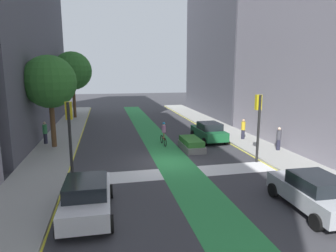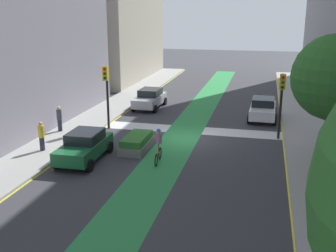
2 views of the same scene
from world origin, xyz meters
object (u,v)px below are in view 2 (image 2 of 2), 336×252
car_white_left_near (263,109)px  car_green_right_far (85,146)px  pedestrian_sidewalk_right_a (59,118)px  median_planter (137,143)px  traffic_signal_near_right (106,85)px  pedestrian_sidewalk_right_b (41,136)px  cyclist_in_lane (158,145)px  street_tree_near (335,78)px  car_silver_right_near (150,98)px  traffic_signal_near_left (282,94)px

car_white_left_near → car_green_right_far: size_ratio=1.00×
pedestrian_sidewalk_right_a → median_planter: size_ratio=0.56×
traffic_signal_near_right → pedestrian_sidewalk_right_b: (1.82, 5.46, -2.01)m
car_white_left_near → cyclist_in_lane: cyclist_in_lane is taller
car_green_right_far → cyclist_in_lane: bearing=-171.7°
cyclist_in_lane → pedestrian_sidewalk_right_b: (6.81, 0.07, 0.03)m
pedestrian_sidewalk_right_b → street_tree_near: street_tree_near is taller
car_white_left_near → pedestrian_sidewalk_right_a: size_ratio=2.55×
car_green_right_far → pedestrian_sidewalk_right_b: bearing=-10.1°
car_white_left_near → street_tree_near: (-3.00, 11.27, 4.16)m
cyclist_in_lane → pedestrian_sidewalk_right_b: size_ratio=1.11×
car_silver_right_near → car_white_left_near: bearing=170.4°
traffic_signal_near_right → car_silver_right_near: (-1.09, -6.63, -2.21)m
cyclist_in_lane → median_planter: cyclist_in_lane is taller
car_silver_right_near → median_planter: 10.52m
car_silver_right_near → median_planter: size_ratio=1.43×
car_silver_right_near → street_tree_near: (-12.15, 12.82, 4.16)m
car_white_left_near → street_tree_near: street_tree_near is taller
traffic_signal_near_right → traffic_signal_near_left: bearing=-178.7°
median_planter → car_green_right_far: bearing=46.1°
traffic_signal_near_right → pedestrian_sidewalk_right_b: size_ratio=2.57×
traffic_signal_near_right → cyclist_in_lane: size_ratio=2.32×
car_white_left_near → cyclist_in_lane: 11.72m
car_silver_right_near → cyclist_in_lane: (-3.89, 12.01, 0.17)m
traffic_signal_near_right → car_silver_right_near: 7.07m
cyclist_in_lane → median_planter: (1.75, -1.72, -0.57)m
cyclist_in_lane → pedestrian_sidewalk_right_b: bearing=0.6°
cyclist_in_lane → pedestrian_sidewalk_right_a: (7.68, -3.69, 0.03)m
car_white_left_near → median_planter: bearing=51.3°
traffic_signal_near_left → cyclist_in_lane: bearing=41.8°
car_white_left_near → pedestrian_sidewalk_right_b: bearing=41.2°
traffic_signal_near_left → pedestrian_sidewalk_right_b: 14.44m
traffic_signal_near_left → pedestrian_sidewalk_right_b: size_ratio=2.47×
traffic_signal_near_left → cyclist_in_lane: (6.32, 5.65, -1.93)m
pedestrian_sidewalk_right_a → car_white_left_near: bearing=-152.3°
car_silver_right_near → pedestrian_sidewalk_right_a: pedestrian_sidewalk_right_a is taller
traffic_signal_near_left → cyclist_in_lane: 8.69m
car_green_right_far → pedestrian_sidewalk_right_b: (2.84, -0.50, 0.20)m
traffic_signal_near_left → median_planter: traffic_signal_near_left is taller
car_green_right_far → pedestrian_sidewalk_right_b: 2.89m
car_silver_right_near → car_green_right_far: bearing=89.7°
traffic_signal_near_right → street_tree_near: size_ratio=0.64×
traffic_signal_near_right → pedestrian_sidewalk_right_a: 3.77m
median_planter → cyclist_in_lane: bearing=135.5°
pedestrian_sidewalk_right_b → median_planter: size_ratio=0.56×
traffic_signal_near_right → traffic_signal_near_left: size_ratio=1.04×
street_tree_near → median_planter: size_ratio=2.27×
pedestrian_sidewalk_right_a → car_green_right_far: bearing=131.0°
car_silver_right_near → car_white_left_near: 9.28m
cyclist_in_lane → pedestrian_sidewalk_right_a: 8.52m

